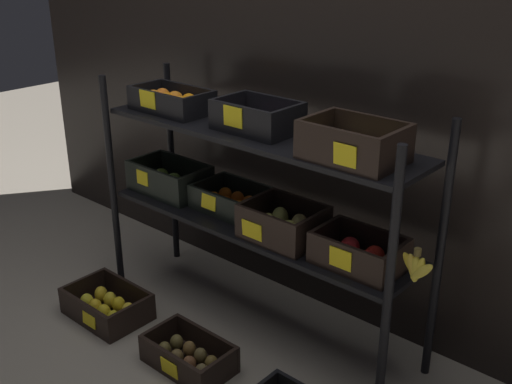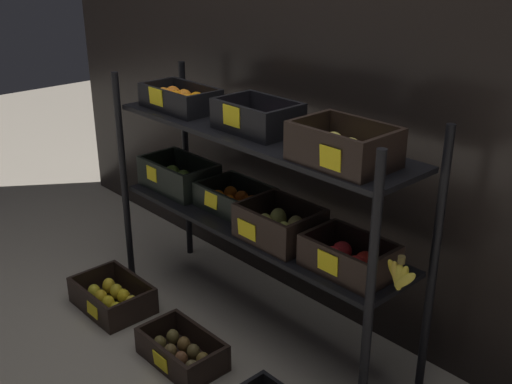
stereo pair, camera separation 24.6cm
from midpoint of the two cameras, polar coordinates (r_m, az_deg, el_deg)
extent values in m
plane|color=gray|center=(2.82, -2.55, -11.93)|extent=(10.00, 10.00, 0.00)
cube|color=black|center=(2.71, 2.77, 7.47)|extent=(3.85, 0.12, 1.79)
cylinder|color=black|center=(2.98, -15.40, 0.49)|extent=(0.03, 0.03, 1.04)
cylinder|color=black|center=(2.04, 8.68, -9.64)|extent=(0.03, 0.03, 1.04)
cylinder|color=black|center=(3.18, -9.96, 2.37)|extent=(0.03, 0.03, 1.04)
cylinder|color=black|center=(2.32, 13.66, -5.83)|extent=(0.03, 0.03, 1.04)
cube|color=black|center=(2.58, -2.73, -3.12)|extent=(1.42, 0.34, 0.02)
cube|color=black|center=(2.44, -2.91, 5.36)|extent=(1.42, 0.34, 0.02)
cube|color=black|center=(2.93, -10.28, 0.11)|extent=(0.37, 0.22, 0.01)
cube|color=black|center=(2.85, -11.99, 0.81)|extent=(0.37, 0.02, 0.13)
cube|color=black|center=(2.97, -8.82, 1.94)|extent=(0.37, 0.02, 0.13)
cube|color=black|center=(3.04, -12.48, 2.17)|extent=(0.02, 0.19, 0.13)
cube|color=black|center=(2.78, -8.08, 0.53)|extent=(0.02, 0.19, 0.13)
sphere|color=#96C039|center=(2.97, -11.84, 1.13)|extent=(0.07, 0.07, 0.07)
sphere|color=#7FC43F|center=(2.90, -10.75, 0.70)|extent=(0.07, 0.07, 0.07)
sphere|color=#88B23A|center=(2.83, -9.65, 0.25)|extent=(0.07, 0.07, 0.07)
sphere|color=#92BF41|center=(3.00, -11.05, 1.43)|extent=(0.07, 0.07, 0.07)
sphere|color=#8EBF49|center=(2.93, -9.96, 1.02)|extent=(0.07, 0.07, 0.07)
sphere|color=#95BD38|center=(2.87, -8.75, 0.61)|extent=(0.07, 0.07, 0.07)
cube|color=yellow|center=(2.88, -12.85, 1.22)|extent=(0.07, 0.00, 0.07)
cube|color=black|center=(2.71, -4.85, -1.51)|extent=(0.31, 0.23, 0.01)
cube|color=black|center=(2.62, -6.57, -1.16)|extent=(0.31, 0.02, 0.09)
cube|color=black|center=(2.76, -3.29, 0.19)|extent=(0.31, 0.02, 0.09)
cube|color=black|center=(2.79, -7.02, 0.32)|extent=(0.02, 0.20, 0.09)
cube|color=black|center=(2.59, -2.60, -1.31)|extent=(0.02, 0.20, 0.09)
sphere|color=orange|center=(2.72, -6.52, -0.62)|extent=(0.06, 0.06, 0.06)
sphere|color=orange|center=(2.67, -5.42, -1.07)|extent=(0.06, 0.06, 0.06)
sphere|color=orange|center=(2.63, -4.27, -1.46)|extent=(0.06, 0.06, 0.06)
sphere|color=orange|center=(2.76, -5.41, -0.23)|extent=(0.06, 0.06, 0.06)
sphere|color=orange|center=(2.72, -4.32, -0.61)|extent=(0.06, 0.06, 0.06)
sphere|color=orange|center=(2.67, -3.28, -1.01)|extent=(0.06, 0.06, 0.06)
cube|color=yellow|center=(2.63, -7.07, -0.98)|extent=(0.08, 0.01, 0.06)
cube|color=black|center=(2.45, -0.34, -4.16)|extent=(0.30, 0.24, 0.01)
cube|color=black|center=(2.35, -2.16, -3.56)|extent=(0.30, 0.02, 0.13)
cube|color=black|center=(2.50, 1.35, -1.87)|extent=(0.30, 0.02, 0.13)
cube|color=black|center=(2.51, -2.81, -1.77)|extent=(0.02, 0.21, 0.13)
cube|color=black|center=(2.34, 2.30, -3.68)|extent=(0.02, 0.21, 0.13)
ellipsoid|color=#B9B852|center=(2.43, -1.74, -3.04)|extent=(0.07, 0.07, 0.09)
ellipsoid|color=#BBC152|center=(2.37, 0.06, -3.73)|extent=(0.07, 0.07, 0.09)
ellipsoid|color=#B9BD5A|center=(2.48, -0.60, -2.46)|extent=(0.07, 0.07, 0.09)
ellipsoid|color=tan|center=(2.42, 1.12, -3.11)|extent=(0.07, 0.07, 0.09)
cube|color=yellow|center=(2.38, -3.35, -3.61)|extent=(0.10, 0.01, 0.07)
cube|color=black|center=(2.27, 6.30, -6.67)|extent=(0.32, 0.21, 0.01)
cube|color=black|center=(2.17, 4.90, -6.22)|extent=(0.32, 0.02, 0.11)
cube|color=black|center=(2.31, 7.74, -4.47)|extent=(0.32, 0.02, 0.11)
cube|color=black|center=(2.32, 3.33, -4.20)|extent=(0.02, 0.18, 0.11)
cube|color=black|center=(2.17, 9.64, -6.50)|extent=(0.02, 0.18, 0.11)
sphere|color=red|center=(2.25, 4.95, -5.58)|extent=(0.07, 0.07, 0.07)
sphere|color=red|center=(2.21, 7.04, -6.32)|extent=(0.07, 0.07, 0.07)
sphere|color=red|center=(2.29, 5.57, -5.12)|extent=(0.07, 0.07, 0.07)
sphere|color=red|center=(2.24, 7.83, -5.87)|extent=(0.07, 0.07, 0.07)
cube|color=yellow|center=(2.17, 4.55, -6.24)|extent=(0.09, 0.01, 0.07)
cube|color=black|center=(2.76, -10.29, 7.41)|extent=(0.36, 0.20, 0.01)
cube|color=black|center=(2.69, -11.90, 8.04)|extent=(0.36, 0.02, 0.09)
cube|color=black|center=(2.80, -8.89, 8.82)|extent=(0.36, 0.02, 0.09)
cube|color=black|center=(2.88, -12.57, 8.93)|extent=(0.02, 0.17, 0.09)
cube|color=black|center=(2.61, -7.95, 7.90)|extent=(0.02, 0.17, 0.09)
sphere|color=orange|center=(2.80, -11.94, 8.42)|extent=(0.07, 0.07, 0.07)
sphere|color=orange|center=(2.73, -10.82, 8.19)|extent=(0.07, 0.07, 0.07)
sphere|color=orange|center=(2.67, -9.72, 7.90)|extent=(0.07, 0.07, 0.07)
sphere|color=orange|center=(2.82, -11.11, 8.60)|extent=(0.07, 0.07, 0.07)
sphere|color=orange|center=(2.75, -10.04, 8.35)|extent=(0.07, 0.07, 0.07)
sphere|color=orange|center=(2.70, -8.83, 8.15)|extent=(0.07, 0.07, 0.07)
cube|color=yellow|center=(2.71, -12.57, 8.28)|extent=(0.10, 0.01, 0.07)
cube|color=black|center=(2.44, -2.78, 5.77)|extent=(0.32, 0.22, 0.01)
cube|color=black|center=(2.35, -4.53, 6.61)|extent=(0.32, 0.02, 0.11)
cube|color=black|center=(2.49, -1.18, 7.59)|extent=(0.32, 0.02, 0.11)
cube|color=black|center=(2.53, -5.33, 7.70)|extent=(0.02, 0.19, 0.11)
cube|color=black|center=(2.32, -0.07, 6.47)|extent=(0.02, 0.19, 0.11)
sphere|color=#672D49|center=(2.47, -4.81, 6.65)|extent=(0.05, 0.05, 0.05)
sphere|color=#5E2D5E|center=(2.43, -3.89, 6.42)|extent=(0.05, 0.05, 0.05)
sphere|color=#612151|center=(2.39, -2.85, 6.15)|extent=(0.05, 0.05, 0.05)
sphere|color=#6B2751|center=(2.35, -1.82, 5.88)|extent=(0.05, 0.05, 0.05)
sphere|color=#61235A|center=(2.51, -3.85, 6.98)|extent=(0.05, 0.05, 0.05)
sphere|color=#56284D|center=(2.47, -2.85, 6.73)|extent=(0.05, 0.05, 0.05)
sphere|color=#612A48|center=(2.43, -1.78, 6.49)|extent=(0.05, 0.05, 0.05)
sphere|color=#67204A|center=(2.39, -0.65, 6.23)|extent=(0.05, 0.05, 0.05)
cube|color=yellow|center=(2.36, -5.16, 6.86)|extent=(0.09, 0.01, 0.08)
cube|color=black|center=(2.12, 5.62, 3.04)|extent=(0.33, 0.23, 0.01)
cube|color=black|center=(2.01, 3.86, 4.08)|extent=(0.33, 0.02, 0.12)
cube|color=black|center=(2.18, 7.38, 5.43)|extent=(0.33, 0.02, 0.12)
cube|color=black|center=(2.19, 2.30, 5.64)|extent=(0.02, 0.20, 0.12)
cube|color=black|center=(2.01, 9.37, 3.83)|extent=(0.02, 0.20, 0.12)
sphere|color=gold|center=(2.12, 3.53, 4.31)|extent=(0.07, 0.07, 0.07)
sphere|color=gold|center=(2.08, 5.22, 3.89)|extent=(0.07, 0.07, 0.07)
sphere|color=gold|center=(2.03, 6.79, 3.41)|extent=(0.07, 0.07, 0.07)
sphere|color=#D2C450|center=(2.17, 4.57, 4.79)|extent=(0.07, 0.07, 0.07)
sphere|color=#CFC151|center=(2.12, 6.26, 4.28)|extent=(0.07, 0.07, 0.07)
sphere|color=#E3B153|center=(2.09, 7.85, 3.87)|extent=(0.07, 0.07, 0.07)
cube|color=yellow|center=(1.98, 4.68, 3.32)|extent=(0.09, 0.01, 0.07)
cylinder|color=brown|center=(2.03, 11.33, -5.52)|extent=(0.02, 0.02, 0.02)
ellipsoid|color=yellow|center=(2.07, 10.82, -6.75)|extent=(0.09, 0.03, 0.10)
ellipsoid|color=yellow|center=(2.06, 10.94, -6.95)|extent=(0.06, 0.03, 0.10)
ellipsoid|color=yellow|center=(2.05, 11.16, -7.05)|extent=(0.03, 0.03, 0.10)
ellipsoid|color=yellow|center=(2.05, 11.41, -7.12)|extent=(0.06, 0.03, 0.10)
ellipsoid|color=yellow|center=(2.04, 11.67, -7.30)|extent=(0.09, 0.03, 0.09)
cube|color=black|center=(2.97, -15.82, -10.85)|extent=(0.37, 0.26, 0.01)
cube|color=black|center=(2.88, -17.96, -10.68)|extent=(0.37, 0.02, 0.12)
cube|color=black|center=(2.99, -14.03, -8.96)|extent=(0.37, 0.02, 0.12)
cube|color=black|center=(3.07, -17.82, -8.53)|extent=(0.02, 0.22, 0.12)
cube|color=black|center=(2.80, -13.90, -11.19)|extent=(0.02, 0.22, 0.12)
ellipsoid|color=yellow|center=(3.00, -17.63, -9.65)|extent=(0.06, 0.06, 0.08)
ellipsoid|color=yellow|center=(2.95, -16.96, -10.14)|extent=(0.06, 0.06, 0.08)
ellipsoid|color=yellow|center=(2.90, -16.25, -10.66)|extent=(0.06, 0.06, 0.08)
ellipsoid|color=yellow|center=(2.85, -15.45, -11.24)|extent=(0.06, 0.06, 0.08)
ellipsoid|color=yellow|center=(3.04, -16.38, -9.07)|extent=(0.06, 0.06, 0.08)
ellipsoid|color=yellow|center=(2.98, -15.63, -9.60)|extent=(0.06, 0.06, 0.08)
ellipsoid|color=yellow|center=(2.94, -14.92, -10.06)|extent=(0.06, 0.06, 0.08)
ellipsoid|color=yellow|center=(2.89, -14.12, -10.62)|extent=(0.06, 0.06, 0.08)
cube|color=yellow|center=(2.85, -17.59, -11.24)|extent=(0.09, 0.01, 0.06)
cube|color=black|center=(2.60, -8.98, -15.50)|extent=(0.36, 0.21, 0.01)
cube|color=black|center=(2.52, -10.84, -15.41)|extent=(0.36, 0.02, 0.11)
cube|color=black|center=(2.61, -7.37, -13.53)|extent=(0.36, 0.02, 0.11)
cube|color=black|center=(2.68, -11.51, -12.89)|extent=(0.02, 0.18, 0.11)
cube|color=black|center=(2.46, -6.36, -16.14)|extent=(0.02, 0.18, 0.11)
ellipsoid|color=brown|center=(2.63, -11.17, -14.11)|extent=(0.05, 0.05, 0.07)
ellipsoid|color=brown|center=(2.58, -10.11, -14.80)|extent=(0.05, 0.05, 0.07)
ellipsoid|color=brown|center=(2.54, -9.03, -15.44)|extent=(0.05, 0.05, 0.07)
ellipsoid|color=brown|center=(2.49, -7.96, -16.16)|extent=(0.05, 0.05, 0.07)
ellipsoid|color=brown|center=(2.66, -10.03, -13.53)|extent=(0.05, 0.05, 0.07)
ellipsoid|color=brown|center=(2.61, -8.94, -14.16)|extent=(0.05, 0.05, 0.07)
ellipsoid|color=brown|center=(2.57, -7.98, -14.79)|extent=(0.05, 0.05, 0.07)
ellipsoid|color=brown|center=(2.53, -7.01, -15.47)|extent=(0.05, 0.05, 0.07)
cube|color=yellow|center=(2.51, -10.90, -15.73)|extent=(0.09, 0.01, 0.07)
camera|label=1|loc=(0.12, -92.80, -1.16)|focal=43.46mm
camera|label=2|loc=(0.12, 87.20, 1.16)|focal=43.46mm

